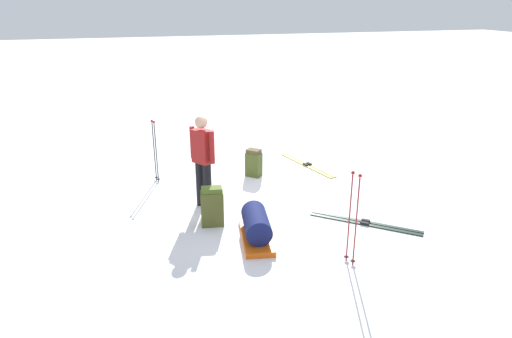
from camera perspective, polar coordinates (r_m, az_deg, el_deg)
The scene contains 9 objects.
ground_plane at distance 8.58m, azimuth 0.00°, elevation -4.38°, with size 80.00×80.00×0.00m, color white.
skier_standing at distance 8.22m, azimuth -6.60°, elevation 1.49°, with size 0.48×0.37×1.70m.
ski_pair_near at distance 10.61m, azimuth 6.34°, elevation 0.51°, with size 1.84×0.64×0.05m.
ski_pair_far at distance 8.10m, azimuth 13.29°, elevation -6.49°, with size 1.36×1.54×0.05m.
backpack_large_dark at distance 7.74m, azimuth -5.43°, elevation -4.66°, with size 0.27×0.40×0.68m.
backpack_bright at distance 9.82m, azimuth -0.29°, elevation 0.73°, with size 0.38×0.37×0.60m.
ski_poles_planted_near at distance 6.59m, azimuth 11.90°, elevation -5.50°, with size 0.20×0.11×1.39m.
ski_poles_planted_far at distance 9.63m, azimuth -12.35°, elevation 2.54°, with size 0.18×0.10×1.30m.
gear_sled at distance 7.31m, azimuth 0.03°, elevation -7.09°, with size 1.23×0.63×0.49m.
Camera 1 is at (7.48, -2.19, 3.60)m, focal length 32.44 mm.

